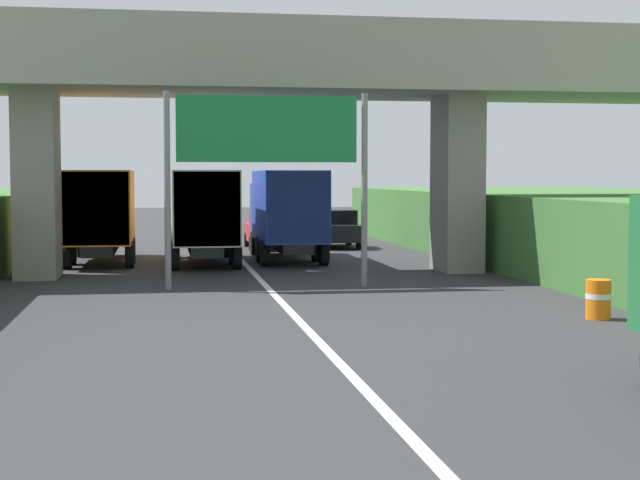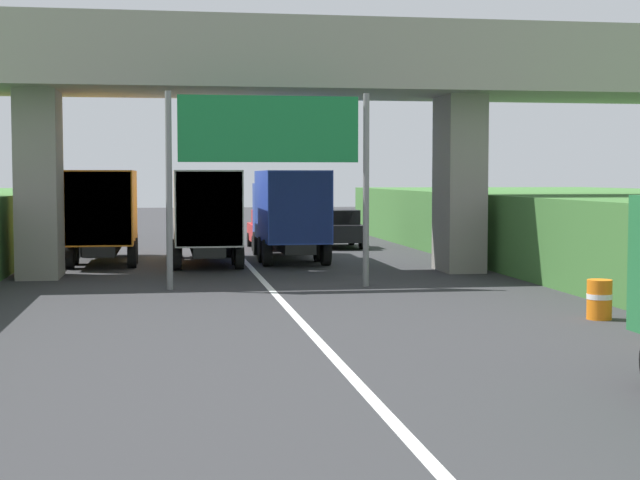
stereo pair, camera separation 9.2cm
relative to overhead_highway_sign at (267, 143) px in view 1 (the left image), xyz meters
name	(u,v)px [view 1 (the left image)]	position (x,y,z in m)	size (l,w,h in m)	color
lane_centre_stripe	(276,296)	(0.00, -1.94, -4.18)	(0.20, 87.98, 0.01)	white
overpass_bridge	(254,86)	(0.00, 4.05, 1.99)	(40.00, 4.80, 8.13)	gray
overhead_highway_sign	(267,143)	(0.00, 0.00, 0.00)	(5.88, 0.18, 5.63)	slate
truck_yellow	(203,212)	(-1.51, 8.12, -2.26)	(2.44, 7.30, 3.44)	black
truck_orange	(102,211)	(-5.22, 9.15, -2.26)	(2.44, 7.30, 3.44)	black
truck_blue	(286,210)	(1.69, 9.06, -2.26)	(2.44, 7.30, 3.44)	black
car_black	(336,229)	(4.82, 15.62, -3.33)	(1.86, 4.10, 1.72)	black
car_red	(268,229)	(1.66, 15.44, -3.33)	(1.86, 4.10, 1.72)	red
construction_barrel_4	(598,299)	(6.72, -7.35, -3.73)	(0.57, 0.57, 0.90)	orange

